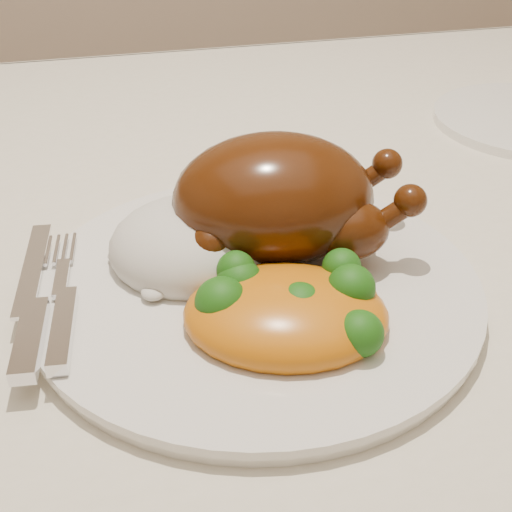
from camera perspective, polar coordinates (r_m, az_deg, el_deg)
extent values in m
cube|color=brown|center=(0.55, -4.10, -2.21)|extent=(1.60, 0.90, 0.04)
cube|color=beige|center=(0.54, -4.20, -0.10)|extent=(1.72, 1.02, 0.01)
cube|color=beige|center=(1.03, -9.22, 10.86)|extent=(1.72, 0.01, 0.18)
cylinder|color=silver|center=(0.48, 0.00, -2.64)|extent=(0.31, 0.31, 0.01)
ellipsoid|color=#481D07|center=(0.49, 1.41, 4.62)|extent=(0.15, 0.12, 0.09)
ellipsoid|color=#481D07|center=(0.47, 0.41, 6.36)|extent=(0.07, 0.06, 0.04)
ellipsoid|color=#481D07|center=(0.48, 7.60, 2.03)|extent=(0.05, 0.04, 0.04)
sphere|color=#481D07|center=(0.48, 12.25, 4.35)|extent=(0.02, 0.02, 0.02)
ellipsoid|color=#481D07|center=(0.53, 6.22, 5.15)|extent=(0.05, 0.04, 0.04)
sphere|color=#481D07|center=(0.53, 10.45, 7.26)|extent=(0.02, 0.02, 0.02)
sphere|color=#481D07|center=(0.46, -3.64, 0.90)|extent=(0.03, 0.03, 0.03)
sphere|color=#481D07|center=(0.52, -4.08, 4.63)|extent=(0.03, 0.03, 0.03)
ellipsoid|color=silver|center=(0.50, -4.91, 0.78)|extent=(0.14, 0.13, 0.06)
ellipsoid|color=orange|center=(0.43, 2.39, -4.76)|extent=(0.15, 0.13, 0.04)
ellipsoid|color=orange|center=(0.45, 6.15, -3.34)|extent=(0.06, 0.05, 0.03)
ellipsoid|color=#113D0A|center=(0.44, 7.61, -2.53)|extent=(0.03, 0.03, 0.03)
ellipsoid|color=#113D0A|center=(0.44, -1.31, -2.09)|extent=(0.03, 0.03, 0.03)
ellipsoid|color=#113D0A|center=(0.43, 0.71, -3.97)|extent=(0.03, 0.03, 0.03)
ellipsoid|color=#113D0A|center=(0.44, 2.72, -4.30)|extent=(0.03, 0.03, 0.03)
ellipsoid|color=#113D0A|center=(0.43, -2.61, -4.33)|extent=(0.03, 0.03, 0.03)
ellipsoid|color=#113D0A|center=(0.43, -2.78, -3.76)|extent=(0.03, 0.03, 0.03)
ellipsoid|color=#113D0A|center=(0.45, 6.86, -0.87)|extent=(0.02, 0.02, 0.02)
ellipsoid|color=#113D0A|center=(0.44, 2.92, -3.48)|extent=(0.02, 0.02, 0.02)
ellipsoid|color=#113D0A|center=(0.42, 8.28, -6.16)|extent=(0.03, 0.03, 0.03)
ellipsoid|color=#113D0A|center=(0.45, -1.61, -1.17)|extent=(0.02, 0.02, 0.03)
ellipsoid|color=#113D0A|center=(0.43, 3.51, -4.22)|extent=(0.03, 0.03, 0.03)
cube|color=silver|center=(0.51, -17.43, -0.94)|extent=(0.03, 0.11, 0.00)
cube|color=silver|center=(0.44, -17.63, -6.33)|extent=(0.02, 0.07, 0.01)
cube|color=silver|center=(0.44, -15.20, -5.67)|extent=(0.02, 0.08, 0.01)
cube|color=silver|center=(0.51, -15.33, -0.57)|extent=(0.02, 0.08, 0.00)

